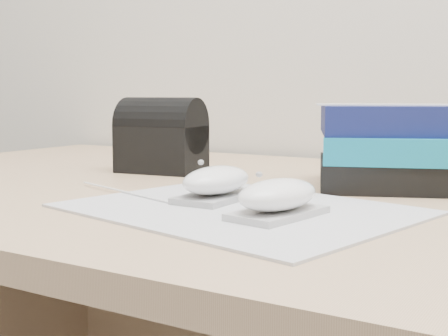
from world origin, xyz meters
The scene contains 6 objects.
mousepad centered at (-0.03, 1.44, 0.73)m, with size 0.36×0.28×0.00m, color #999AA1.
mouse_rear centered at (-0.08, 1.46, 0.75)m, with size 0.06×0.11×0.05m.
mouse_front centered at (0.03, 1.41, 0.75)m, with size 0.08×0.12×0.05m.
usb_cable centered at (-0.21, 1.45, 0.73)m, with size 0.00×0.00×0.21m, color white.
book_stack centered at (0.08, 1.70, 0.79)m, with size 0.28×0.26×0.11m.
pouch centered at (-0.31, 1.66, 0.79)m, with size 0.14×0.11×0.12m.
Camera 1 is at (0.30, 0.85, 0.86)m, focal length 50.00 mm.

